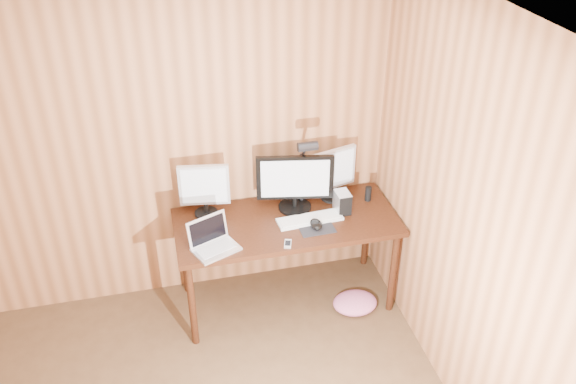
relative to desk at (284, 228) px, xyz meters
name	(u,v)px	position (x,y,z in m)	size (l,w,h in m)	color
room_shell	(163,365)	(-0.93, -1.70, 0.62)	(4.00, 4.00, 4.00)	#4E341E
desk	(284,228)	(0.00, 0.00, 0.00)	(1.60, 0.70, 0.75)	black
monitor_center	(295,182)	(0.10, 0.07, 0.35)	(0.55, 0.24, 0.44)	black
monitor_left	(204,189)	(-0.55, 0.14, 0.34)	(0.36, 0.17, 0.41)	black
monitor_right	(333,173)	(0.41, 0.14, 0.34)	(0.36, 0.17, 0.41)	black
laptop	(212,241)	(-0.56, -0.27, 0.17)	(0.36, 0.32, 0.21)	silver
keyboard	(310,219)	(0.16, -0.11, 0.13)	(0.48, 0.17, 0.02)	silver
mousepad	(316,227)	(0.18, -0.21, 0.12)	(0.25, 0.20, 0.00)	black
mouse	(316,224)	(0.18, -0.21, 0.15)	(0.08, 0.12, 0.04)	black
hard_drive	(342,202)	(0.42, -0.05, 0.20)	(0.10, 0.15, 0.16)	silver
phone	(288,244)	(-0.06, -0.36, 0.13)	(0.07, 0.10, 0.01)	silver
speaker	(368,194)	(0.66, 0.04, 0.18)	(0.05, 0.05, 0.11)	black
desk_lamp	(305,163)	(0.17, 0.06, 0.50)	(0.14, 0.20, 0.61)	black
fabric_pile	(355,303)	(0.49, -0.30, -0.57)	(0.34, 0.28, 0.11)	#D66793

